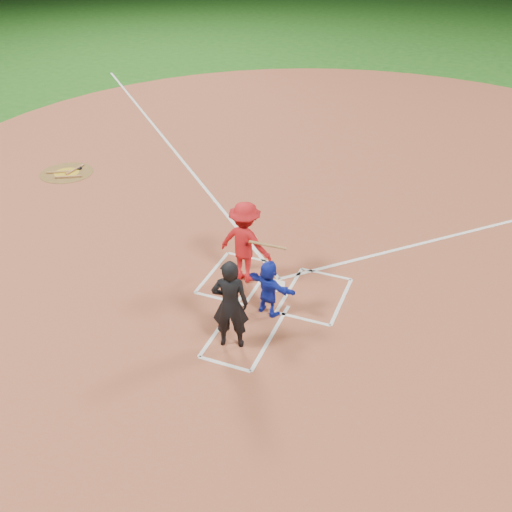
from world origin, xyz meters
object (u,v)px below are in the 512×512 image
at_px(batter_at_plate, 245,242).
at_px(home_plate, 274,286).
at_px(umpire, 230,304).
at_px(on_deck_circle, 67,173).
at_px(catcher, 269,288).

bearing_deg(batter_at_plate, home_plate, -3.04).
bearing_deg(home_plate, umpire, 86.89).
bearing_deg(umpire, batter_at_plate, -91.80).
height_order(on_deck_circle, umpire, umpire).
distance_m(home_plate, on_deck_circle, 9.15).
xyz_separation_m(on_deck_circle, catcher, (8.69, -4.43, 0.64)).
bearing_deg(batter_at_plate, umpire, -74.46).
relative_size(catcher, umpire, 0.66).
relative_size(on_deck_circle, batter_at_plate, 0.86).
height_order(catcher, batter_at_plate, batter_at_plate).
distance_m(on_deck_circle, batter_at_plate, 8.51).
xyz_separation_m(home_plate, catcher, (0.21, -0.97, 0.64)).
relative_size(home_plate, batter_at_plate, 0.30).
distance_m(home_plate, catcher, 1.18).
xyz_separation_m(home_plate, on_deck_circle, (-8.48, 3.46, -0.00)).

